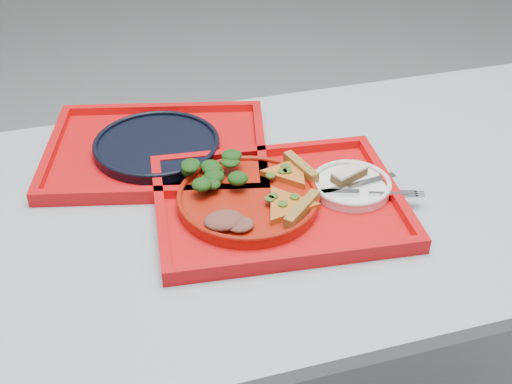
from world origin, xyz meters
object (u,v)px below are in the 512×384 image
tray_main (278,205)px  tray_far (158,152)px  dinner_plate (248,200)px  dessert_bar (349,174)px  navy_plate (157,146)px

tray_main → tray_far: 0.31m
tray_main → dinner_plate: bearing=175.5°
dinner_plate → dessert_bar: 0.20m
tray_far → dinner_plate: 0.27m
tray_far → dessert_bar: size_ratio=5.77×
dessert_bar → tray_main: bearing=164.6°
dinner_plate → navy_plate: 0.27m
navy_plate → dinner_plate: bearing=-61.1°
tray_main → dinner_plate: 0.06m
tray_main → tray_far: bearing=132.8°
tray_main → dinner_plate: (-0.06, 0.01, 0.02)m
tray_main → dessert_bar: size_ratio=5.77×
tray_main → navy_plate: navy_plate is taller
dinner_plate → navy_plate: size_ratio=1.00×
dinner_plate → navy_plate: bearing=118.9°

